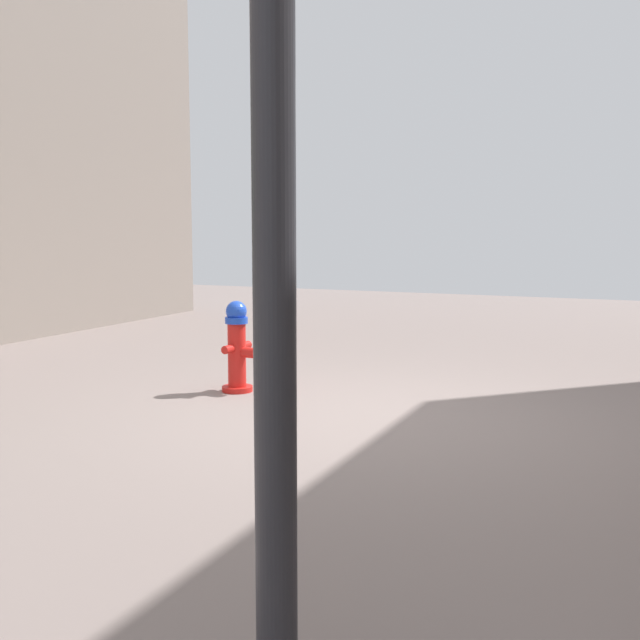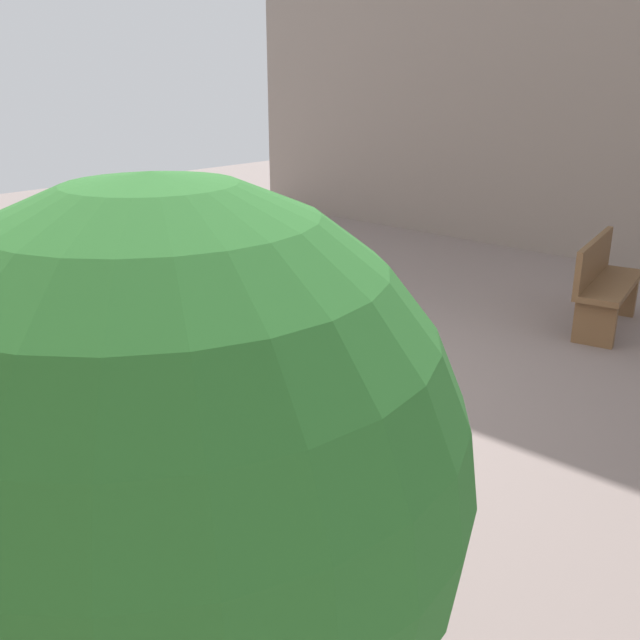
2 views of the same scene
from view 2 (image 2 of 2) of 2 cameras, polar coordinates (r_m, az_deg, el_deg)
The scene contains 4 objects.
ground_plane at distance 6.37m, azimuth -2.40°, elevation -4.82°, with size 23.40×23.40×0.00m, color gray.
fire_hydrant at distance 5.65m, azimuth -16.40°, elevation -4.06°, with size 0.37×0.40×0.87m.
bench_near at distance 8.07m, azimuth 21.59°, elevation 2.70°, with size 1.47×0.68×0.95m.
planter_tree at distance 1.76m, azimuth -10.92°, elevation -19.99°, with size 1.27×1.27×2.43m.
Camera 2 is at (4.12, 4.10, 2.61)m, focal length 40.29 mm.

